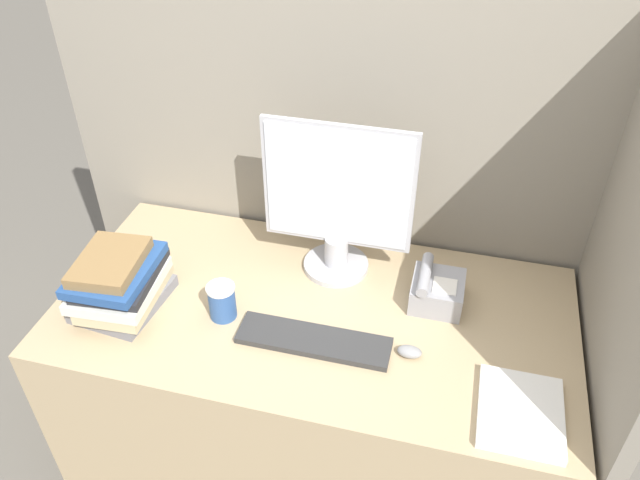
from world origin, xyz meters
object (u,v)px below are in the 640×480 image
book_stack (120,283)px  keyboard (314,340)px  desk_telephone (436,290)px  mouse (410,352)px  coffee_cup (222,301)px  monitor (337,206)px

book_stack → keyboard: bearing=-0.5°
desk_telephone → mouse: bearing=-100.9°
mouse → desk_telephone: 0.25m
coffee_cup → book_stack: 0.32m
keyboard → mouse: mouse is taller
keyboard → desk_telephone: 0.42m
monitor → mouse: size_ratio=7.47×
monitor → keyboard: 0.43m
monitor → keyboard: bearing=-87.4°
coffee_cup → book_stack: size_ratio=0.38×
book_stack → desk_telephone: 0.98m
coffee_cup → desk_telephone: desk_telephone is taller
mouse → coffee_cup: (-0.58, 0.02, 0.04)m
keyboard → book_stack: bearing=179.5°
keyboard → desk_telephone: bearing=39.0°
monitor → desk_telephone: monitor is taller
mouse → coffee_cup: bearing=177.9°
mouse → book_stack: book_stack is taller
monitor → desk_telephone: (0.34, -0.09, -0.20)m
monitor → keyboard: (0.02, -0.36, -0.24)m
monitor → mouse: (0.30, -0.34, -0.23)m
mouse → desk_telephone: size_ratio=0.40×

